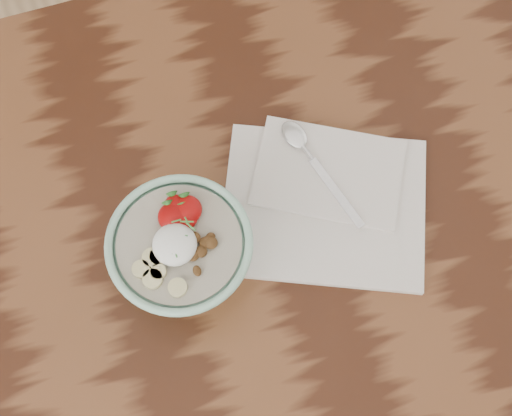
% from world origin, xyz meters
% --- Properties ---
extents(table, '(1.60, 0.90, 0.75)m').
position_xyz_m(table, '(0.00, 0.00, 0.66)').
color(table, '#37190D').
rests_on(table, ground).
extents(breakfast_bowl, '(0.17, 0.17, 0.11)m').
position_xyz_m(breakfast_bowl, '(-0.14, 0.02, 0.81)').
color(breakfast_bowl, '#99CEB5').
rests_on(breakfast_bowl, table).
extents(napkin, '(0.32, 0.29, 0.02)m').
position_xyz_m(napkin, '(0.05, 0.05, 0.76)').
color(napkin, silver).
rests_on(napkin, table).
extents(spoon, '(0.06, 0.17, 0.01)m').
position_xyz_m(spoon, '(0.04, 0.12, 0.77)').
color(spoon, silver).
rests_on(spoon, napkin).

